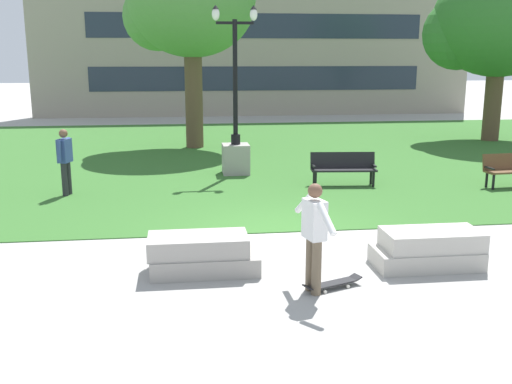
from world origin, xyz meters
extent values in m
plane|color=#A3A09B|center=(0.00, 0.00, 0.00)|extent=(140.00, 140.00, 0.00)
cube|color=#336628|center=(0.00, 10.00, 0.01)|extent=(40.00, 20.00, 0.02)
cube|color=#9E9991|center=(-1.57, -2.06, 0.16)|extent=(1.80, 0.90, 0.32)
cube|color=#A6A098|center=(-1.68, -2.06, 0.48)|extent=(1.66, 0.83, 0.32)
cube|color=#B2ADA3|center=(2.22, -2.27, 0.16)|extent=(1.80, 0.90, 0.32)
cube|color=#BBB6AB|center=(2.30, -2.27, 0.48)|extent=(1.66, 0.83, 0.32)
cylinder|color=brown|center=(0.02, -3.06, 0.43)|extent=(0.15, 0.15, 0.86)
cylinder|color=brown|center=(0.07, -3.25, 0.43)|extent=(0.15, 0.15, 0.86)
cube|color=white|center=(0.04, -3.16, 1.16)|extent=(0.33, 0.45, 0.60)
cylinder|color=white|center=(-0.03, -2.69, 1.29)|extent=(0.22, 0.51, 0.41)
cylinder|color=white|center=(0.11, -3.63, 1.29)|extent=(0.22, 0.51, 0.41)
sphere|color=brown|center=(0.04, -3.16, 1.60)|extent=(0.22, 0.22, 0.22)
cube|color=black|center=(0.38, -3.06, 0.09)|extent=(0.82, 0.48, 0.02)
cube|color=black|center=(0.79, -2.89, 0.11)|extent=(0.19, 0.23, 0.06)
cube|color=black|center=(-0.04, -3.22, 0.11)|extent=(0.19, 0.23, 0.06)
cylinder|color=silver|center=(0.54, -2.87, 0.03)|extent=(0.06, 0.05, 0.06)
cylinder|color=silver|center=(0.62, -3.08, 0.03)|extent=(0.06, 0.05, 0.06)
cylinder|color=silver|center=(0.13, -3.04, 0.03)|extent=(0.06, 0.05, 0.06)
cylinder|color=silver|center=(0.21, -3.24, 0.03)|extent=(0.06, 0.05, 0.06)
cube|color=black|center=(2.53, 4.19, 0.46)|extent=(1.83, 0.61, 0.05)
cube|color=black|center=(2.55, 4.44, 0.69)|extent=(1.80, 0.29, 0.46)
cube|color=black|center=(1.69, 4.27, 0.58)|extent=(0.10, 0.40, 0.04)
cube|color=black|center=(3.37, 4.11, 0.58)|extent=(0.10, 0.40, 0.04)
cylinder|color=black|center=(1.72, 4.11, 0.23)|extent=(0.07, 0.07, 0.41)
cylinder|color=black|center=(3.31, 3.96, 0.23)|extent=(0.07, 0.07, 0.41)
cylinder|color=black|center=(1.75, 4.43, 0.23)|extent=(0.07, 0.07, 0.41)
cylinder|color=black|center=(3.34, 4.27, 0.23)|extent=(0.07, 0.07, 0.41)
cube|color=brown|center=(7.16, 3.67, 0.69)|extent=(1.80, 0.26, 0.46)
cube|color=black|center=(6.35, 3.35, 0.58)|extent=(0.09, 0.40, 0.04)
cylinder|color=black|center=(6.40, 3.20, 0.23)|extent=(0.07, 0.07, 0.41)
cylinder|color=black|center=(6.37, 3.51, 0.23)|extent=(0.07, 0.07, 0.41)
cube|color=gray|center=(-0.27, 6.30, 0.47)|extent=(0.80, 0.80, 0.90)
cylinder|color=black|center=(-0.27, 6.30, 1.07)|extent=(0.28, 0.28, 0.30)
cylinder|color=black|center=(-0.27, 6.30, 2.74)|extent=(0.14, 0.14, 3.65)
cube|color=black|center=(-0.27, 6.30, 4.47)|extent=(1.10, 0.08, 0.08)
ellipsoid|color=white|center=(-0.82, 6.30, 4.71)|extent=(0.22, 0.22, 0.36)
cone|color=black|center=(-0.82, 6.30, 4.90)|extent=(0.20, 0.20, 0.13)
ellipsoid|color=white|center=(0.28, 6.30, 4.71)|extent=(0.22, 0.22, 0.36)
cone|color=black|center=(0.28, 6.30, 4.90)|extent=(0.20, 0.20, 0.13)
cylinder|color=brown|center=(-1.37, 11.85, 2.09)|extent=(0.68, 0.68, 4.15)
ellipsoid|color=#4C893D|center=(-1.37, 11.85, 5.48)|extent=(4.76, 4.76, 4.04)
sphere|color=#4C893D|center=(-2.68, 12.33, 5.00)|extent=(2.62, 2.62, 2.62)
cylinder|color=brown|center=(11.12, 12.24, 1.74)|extent=(0.71, 0.71, 3.45)
ellipsoid|color=#2D6B28|center=(11.12, 12.24, 4.95)|extent=(5.38, 5.38, 4.58)
sphere|color=#2D6B28|center=(9.64, 12.78, 4.41)|extent=(2.96, 2.96, 2.96)
cylinder|color=#28282D|center=(-4.84, 4.08, 0.45)|extent=(0.15, 0.15, 0.86)
cylinder|color=#28282D|center=(-4.90, 3.89, 0.45)|extent=(0.15, 0.15, 0.86)
cube|color=#334784|center=(-4.87, 3.98, 1.18)|extent=(0.35, 0.45, 0.60)
cylinder|color=#334784|center=(-4.79, 4.26, 1.21)|extent=(0.14, 0.18, 0.56)
cylinder|color=#334784|center=(-4.95, 3.71, 1.21)|extent=(0.14, 0.18, 0.56)
sphere|color=brown|center=(-4.87, 3.98, 1.62)|extent=(0.22, 0.22, 0.22)
cube|color=gray|center=(2.69, 24.50, 4.74)|extent=(26.02, 1.00, 9.48)
cube|color=#232D3D|center=(2.69, 23.98, 2.20)|extent=(19.52, 0.03, 1.40)
cube|color=#232D3D|center=(2.69, 23.98, 5.20)|extent=(19.52, 0.03, 1.40)
camera|label=1|loc=(-1.91, -11.61, 3.56)|focal=42.00mm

